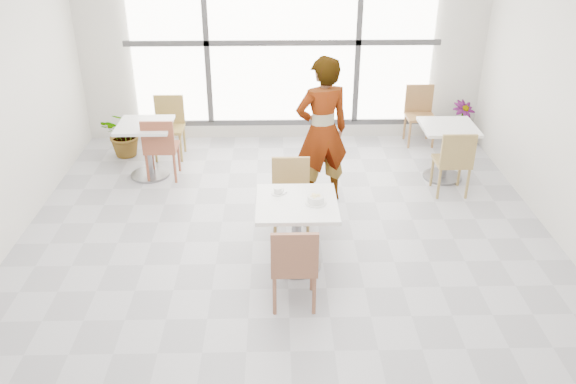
{
  "coord_description": "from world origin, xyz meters",
  "views": [
    {
      "loc": [
        -0.1,
        -5.09,
        3.5
      ],
      "look_at": [
        0.0,
        -0.3,
        1.0
      ],
      "focal_mm": 36.51,
      "sensor_mm": 36.0,
      "label": 1
    }
  ],
  "objects_px": {
    "bg_chair_left_far": "(169,122)",
    "chair_near": "(294,262)",
    "bg_table_right": "(446,144)",
    "main_table": "(297,222)",
    "plant_left": "(126,133)",
    "bg_chair_right_near": "(454,159)",
    "bg_chair_right_far": "(420,110)",
    "coffee_cup": "(278,191)",
    "bg_chair_left_near": "(160,145)",
    "oatmeal_bowl": "(316,199)",
    "plant_right": "(461,123)",
    "person": "(322,131)",
    "chair_far": "(291,192)",
    "bg_table_left": "(147,142)"
  },
  "relations": [
    {
      "from": "coffee_cup",
      "to": "bg_chair_right_far",
      "type": "height_order",
      "value": "bg_chair_right_far"
    },
    {
      "from": "chair_near",
      "to": "person",
      "type": "xyz_separation_m",
      "value": [
        0.4,
        2.14,
        0.41
      ]
    },
    {
      "from": "main_table",
      "to": "bg_chair_left_near",
      "type": "height_order",
      "value": "bg_chair_left_near"
    },
    {
      "from": "bg_chair_right_near",
      "to": "plant_left",
      "type": "bearing_deg",
      "value": -17.06
    },
    {
      "from": "main_table",
      "to": "chair_far",
      "type": "bearing_deg",
      "value": 93.24
    },
    {
      "from": "oatmeal_bowl",
      "to": "plant_left",
      "type": "bearing_deg",
      "value": 131.28
    },
    {
      "from": "bg_table_right",
      "to": "plant_right",
      "type": "relative_size",
      "value": 1.14
    },
    {
      "from": "bg_chair_left_near",
      "to": "plant_right",
      "type": "distance_m",
      "value": 4.49
    },
    {
      "from": "oatmeal_bowl",
      "to": "plant_right",
      "type": "bearing_deg",
      "value": 53.4
    },
    {
      "from": "plant_left",
      "to": "bg_table_right",
      "type": "bearing_deg",
      "value": -10.74
    },
    {
      "from": "bg_table_left",
      "to": "plant_right",
      "type": "distance_m",
      "value": 4.65
    },
    {
      "from": "person",
      "to": "coffee_cup",
      "type": "bearing_deg",
      "value": 49.76
    },
    {
      "from": "main_table",
      "to": "bg_chair_right_far",
      "type": "bearing_deg",
      "value": 59.22
    },
    {
      "from": "coffee_cup",
      "to": "bg_chair_left_near",
      "type": "bearing_deg",
      "value": 129.27
    },
    {
      "from": "chair_near",
      "to": "bg_chair_left_far",
      "type": "bearing_deg",
      "value": -64.71
    },
    {
      "from": "bg_chair_left_far",
      "to": "bg_chair_right_near",
      "type": "relative_size",
      "value": 1.0
    },
    {
      "from": "oatmeal_bowl",
      "to": "person",
      "type": "relative_size",
      "value": 0.11
    },
    {
      "from": "oatmeal_bowl",
      "to": "bg_table_right",
      "type": "xyz_separation_m",
      "value": [
        1.87,
        2.07,
        -0.31
      ]
    },
    {
      "from": "chair_near",
      "to": "person",
      "type": "distance_m",
      "value": 2.21
    },
    {
      "from": "chair_near",
      "to": "bg_table_right",
      "type": "distance_m",
      "value": 3.43
    },
    {
      "from": "main_table",
      "to": "coffee_cup",
      "type": "relative_size",
      "value": 5.03
    },
    {
      "from": "plant_right",
      "to": "person",
      "type": "bearing_deg",
      "value": -141.74
    },
    {
      "from": "chair_near",
      "to": "bg_table_right",
      "type": "xyz_separation_m",
      "value": [
        2.09,
        2.72,
        -0.01
      ]
    },
    {
      "from": "chair_near",
      "to": "bg_table_left",
      "type": "xyz_separation_m",
      "value": [
        -1.88,
        2.86,
        -0.01
      ]
    },
    {
      "from": "bg_chair_left_far",
      "to": "chair_near",
      "type": "bearing_deg",
      "value": -64.71
    },
    {
      "from": "chair_far",
      "to": "bg_chair_left_far",
      "type": "distance_m",
      "value": 2.77
    },
    {
      "from": "bg_table_right",
      "to": "main_table",
      "type": "bearing_deg",
      "value": -135.18
    },
    {
      "from": "person",
      "to": "plant_right",
      "type": "bearing_deg",
      "value": -159.19
    },
    {
      "from": "oatmeal_bowl",
      "to": "bg_chair_right_near",
      "type": "bearing_deg",
      "value": 40.49
    },
    {
      "from": "chair_far",
      "to": "person",
      "type": "relative_size",
      "value": 0.48
    },
    {
      "from": "chair_far",
      "to": "bg_chair_left_near",
      "type": "distance_m",
      "value": 2.16
    },
    {
      "from": "chair_near",
      "to": "bg_chair_right_near",
      "type": "distance_m",
      "value": 3.02
    },
    {
      "from": "coffee_cup",
      "to": "plant_right",
      "type": "relative_size",
      "value": 0.24
    },
    {
      "from": "main_table",
      "to": "plant_right",
      "type": "xyz_separation_m",
      "value": [
        2.61,
        3.23,
        -0.19
      ]
    },
    {
      "from": "bg_chair_right_near",
      "to": "bg_chair_left_near",
      "type": "bearing_deg",
      "value": -7.99
    },
    {
      "from": "bg_table_left",
      "to": "plant_left",
      "type": "relative_size",
      "value": 1.08
    },
    {
      "from": "person",
      "to": "bg_chair_left_near",
      "type": "height_order",
      "value": "person"
    },
    {
      "from": "bg_chair_left_far",
      "to": "plant_right",
      "type": "xyz_separation_m",
      "value": [
        4.34,
        0.34,
        -0.17
      ]
    },
    {
      "from": "bg_table_left",
      "to": "plant_right",
      "type": "relative_size",
      "value": 1.14
    },
    {
      "from": "bg_chair_right_near",
      "to": "bg_chair_right_far",
      "type": "relative_size",
      "value": 1.0
    },
    {
      "from": "chair_far",
      "to": "main_table",
      "type": "bearing_deg",
      "value": -86.76
    },
    {
      "from": "bg_chair_left_near",
      "to": "bg_chair_right_far",
      "type": "height_order",
      "value": "same"
    },
    {
      "from": "bg_table_right",
      "to": "chair_far",
      "type": "bearing_deg",
      "value": -147.34
    },
    {
      "from": "bg_chair_left_near",
      "to": "plant_right",
      "type": "bearing_deg",
      "value": -164.74
    },
    {
      "from": "main_table",
      "to": "oatmeal_bowl",
      "type": "height_order",
      "value": "oatmeal_bowl"
    },
    {
      "from": "bg_chair_right_near",
      "to": "bg_table_right",
      "type": "bearing_deg",
      "value": -94.24
    },
    {
      "from": "chair_near",
      "to": "bg_chair_left_far",
      "type": "distance_m",
      "value": 3.95
    },
    {
      "from": "bg_table_right",
      "to": "coffee_cup",
      "type": "bearing_deg",
      "value": -140.27
    },
    {
      "from": "bg_chair_right_near",
      "to": "plant_left",
      "type": "distance_m",
      "value": 4.58
    },
    {
      "from": "chair_near",
      "to": "person",
      "type": "bearing_deg",
      "value": -100.5
    }
  ]
}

